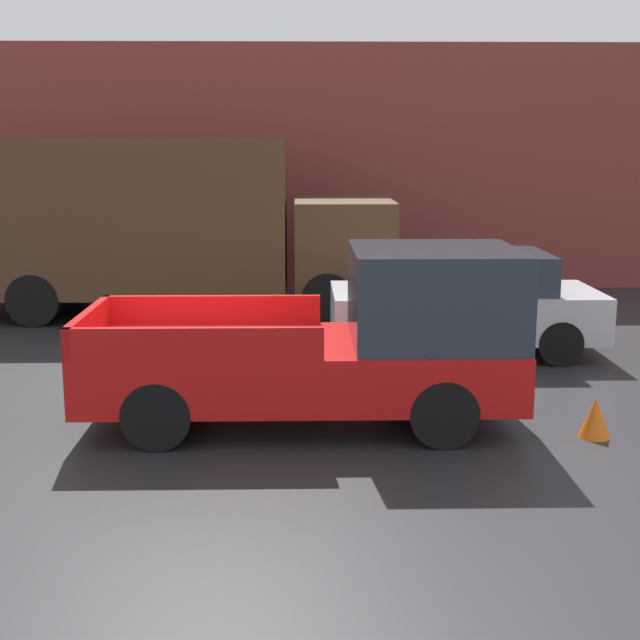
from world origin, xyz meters
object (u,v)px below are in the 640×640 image
Objects in this scene: traffic_cone at (595,417)px; delivery_truck at (149,221)px; pickup_truck at (343,343)px; car at (466,302)px; newspaper_box at (66,266)px.

delivery_truck is at bearing 129.86° from traffic_cone.
car is (2.14, 3.55, -0.16)m from pickup_truck.
traffic_cone is at bearing -12.64° from pickup_truck.
delivery_truck is at bearing 116.39° from pickup_truck.
pickup_truck reaches higher than car.
pickup_truck is 4.49× the size of newspaper_box.
car is at bearing -37.40° from newspaper_box.
car is 3.70× the size of newspaper_box.
pickup_truck is 11.22m from newspaper_box.
traffic_cone is at bearing -49.86° from newspaper_box.
car is 6.55m from delivery_truck.
pickup_truck is at bearing -121.06° from car.
car is at bearing 99.81° from traffic_cone.
newspaper_box is (-5.78, 9.61, -0.41)m from pickup_truck.
pickup_truck reaches higher than traffic_cone.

